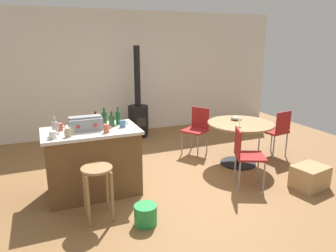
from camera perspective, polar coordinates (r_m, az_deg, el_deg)
ground_plane at (r=4.70m, az=0.07°, el=-10.39°), size 8.80×8.80×0.00m
back_wall at (r=7.12m, az=-9.36°, el=9.52°), size 8.00×0.10×2.70m
kitchen_island at (r=4.37m, az=-13.63°, el=-6.36°), size 1.26×0.74×0.91m
wooden_stool at (r=3.73m, az=-12.83°, el=-9.69°), size 0.36×0.36×0.65m
dining_table at (r=5.35m, az=13.06°, el=-1.15°), size 1.09×1.09×0.73m
folding_chair_near at (r=5.93m, az=19.38°, el=-0.63°), size 0.46×0.46×0.85m
folding_chair_far at (r=5.79m, az=5.32°, el=-0.20°), size 0.55×0.55×0.85m
folding_chair_left at (r=4.58m, az=14.02°, el=-4.82°), size 0.53×0.53×0.85m
wood_stove at (r=6.82m, az=-5.49°, el=2.05°), size 0.44×0.45×1.96m
toolbox at (r=4.22m, az=-14.91°, el=0.47°), size 0.43×0.24×0.18m
bottle_0 at (r=4.12m, az=-20.01°, el=-0.30°), size 0.07×0.07×0.22m
bottle_1 at (r=4.47m, az=-13.14°, el=1.18°), size 0.06×0.06×0.18m
bottle_2 at (r=4.32m, az=-10.29°, el=1.00°), size 0.07×0.07×0.21m
bottle_3 at (r=4.49m, az=-11.59°, el=1.56°), size 0.07×0.07×0.23m
bottle_4 at (r=4.42m, az=-9.15°, el=1.57°), size 0.07×0.07×0.25m
cup_0 at (r=3.98m, az=-17.86°, el=-1.10°), size 0.11×0.07×0.11m
cup_1 at (r=3.97m, az=-20.37°, el=-1.54°), size 0.12×0.08×0.09m
cup_2 at (r=4.26m, az=-8.32°, el=0.42°), size 0.12×0.08×0.09m
cup_3 at (r=4.04m, az=-11.21°, el=-0.42°), size 0.11×0.07×0.11m
cup_4 at (r=4.30m, az=-19.28°, el=-0.15°), size 0.12×0.08×0.10m
wine_glass at (r=5.05m, az=13.03°, el=1.11°), size 0.07×0.07×0.14m
serving_bowl at (r=5.47m, az=12.33°, el=1.47°), size 0.18×0.18×0.07m
cardboard_box at (r=4.94m, az=24.57°, el=-8.49°), size 0.53×0.45×0.32m
plastic_bucket at (r=3.71m, az=-4.14°, el=-15.93°), size 0.26×0.26×0.23m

